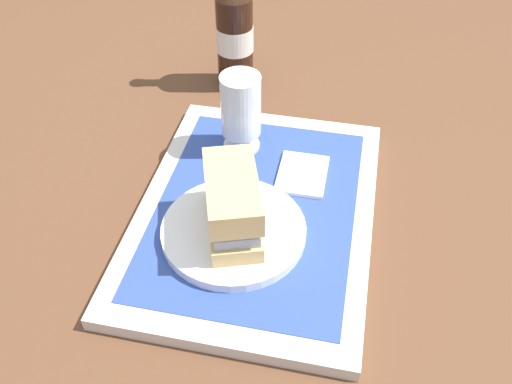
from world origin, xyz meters
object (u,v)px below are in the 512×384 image
Objects in this scene: sandwich at (232,202)px; beer_bottle at (235,31)px; plate at (234,231)px; beer_glass at (241,109)px.

beer_bottle is (0.38, 0.09, 0.03)m from sandwich.
plate is 0.41m from beer_bottle.
sandwich reaches higher than plate.
plate is at bearing -170.39° from beer_glass.
beer_bottle reaches higher than plate.
plate is 0.71× the size of beer_bottle.
beer_bottle reaches higher than beer_glass.
beer_bottle is (0.39, 0.09, 0.08)m from plate.
beer_glass is at bearing 9.61° from plate.
beer_glass is 0.47× the size of beer_bottle.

